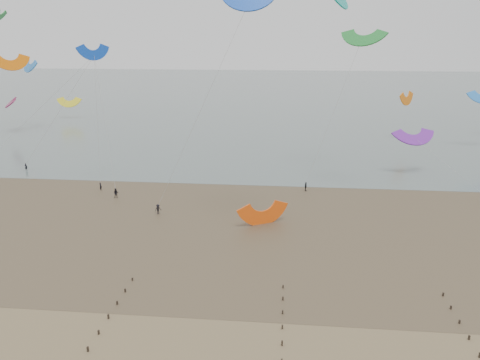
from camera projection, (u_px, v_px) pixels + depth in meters
ground at (239, 353)px, 43.35m from camera, size 500.00×500.00×0.00m
sea_and_shore at (235, 215)px, 76.39m from camera, size 500.00×665.00×0.03m
kitesurfer_lead at (101, 186)px, 88.12m from camera, size 0.65×0.58×1.50m
kitesurfers at (346, 190)px, 85.80m from camera, size 138.62×24.69×1.84m
grounded_kite at (263, 224)px, 72.69m from camera, size 8.90×8.26×3.91m
kites_airborne at (221, 67)px, 120.78m from camera, size 241.02×108.55×42.49m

